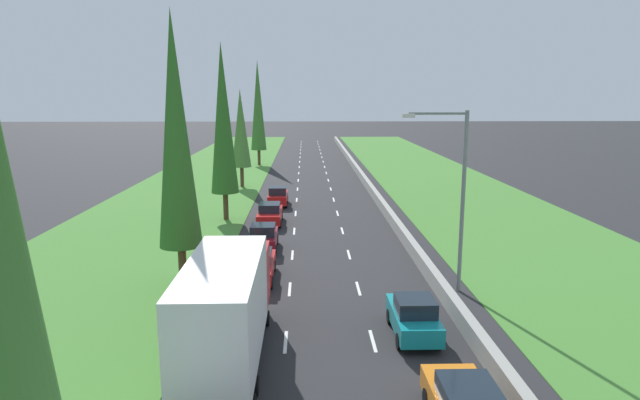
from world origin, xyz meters
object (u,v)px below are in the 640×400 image
object	(u,v)px
poplar_tree_fourth	(241,129)
maroon_hatchback_left_lane	(263,237)
teal_hatchback_right_lane	(414,317)
red_sedan_left_lane	(257,266)
red_sedan_left_lane_fifth	(270,214)
poplar_tree_fifth	(258,106)
poplar_tree_second	(176,132)
white_box_truck_left_lane	(228,309)
poplar_tree_third	(223,119)
red_hatchback_left_lane	(278,196)
street_light_mast	(456,189)

from	to	relation	value
poplar_tree_fourth	maroon_hatchback_left_lane	bearing A→B (deg)	-80.43
teal_hatchback_right_lane	red_sedan_left_lane	distance (m)	9.90
red_sedan_left_lane_fifth	poplar_tree_fourth	bearing A→B (deg)	103.28
poplar_tree_fifth	poplar_tree_second	bearing A→B (deg)	-89.75
white_box_truck_left_lane	poplar_tree_fourth	distance (m)	39.83
maroon_hatchback_left_lane	poplar_tree_fifth	distance (m)	43.81
poplar_tree_second	poplar_tree_third	size ratio (longest dim) A/B	1.01
teal_hatchback_right_lane	red_hatchback_left_lane	distance (m)	27.88
red_sedan_left_lane	poplar_tree_fourth	world-z (taller)	poplar_tree_fourth
poplar_tree_fifth	white_box_truck_left_lane	bearing A→B (deg)	-86.34
red_hatchback_left_lane	poplar_tree_fourth	size ratio (longest dim) A/B	0.38
poplar_tree_fourth	street_light_mast	world-z (taller)	poplar_tree_fourth
poplar_tree_third	poplar_tree_fifth	distance (m)	34.28
red_sedan_left_lane	poplar_tree_second	bearing A→B (deg)	-165.95
white_box_truck_left_lane	poplar_tree_fifth	distance (m)	58.45
maroon_hatchback_left_lane	red_hatchback_left_lane	size ratio (longest dim) A/B	1.00
teal_hatchback_right_lane	white_box_truck_left_lane	size ratio (longest dim) A/B	0.41
teal_hatchback_right_lane	red_sedan_left_lane_fifth	xyz separation A→B (m)	(-7.11, 19.90, -0.02)
teal_hatchback_right_lane	street_light_mast	distance (m)	7.38
white_box_truck_left_lane	street_light_mast	size ratio (longest dim) A/B	1.04
poplar_tree_second	street_light_mast	distance (m)	13.94
white_box_truck_left_lane	maroon_hatchback_left_lane	bearing A→B (deg)	89.53
poplar_tree_third	poplar_tree_second	bearing A→B (deg)	-90.02
teal_hatchback_right_lane	red_sedan_left_lane	bearing A→B (deg)	134.85
red_sedan_left_lane	red_sedan_left_lane_fifth	xyz separation A→B (m)	(-0.13, 12.88, 0.00)
poplar_tree_second	poplar_tree_fourth	size ratio (longest dim) A/B	1.33
poplar_tree_second	red_sedan_left_lane_fifth	bearing A→B (deg)	75.48
poplar_tree_third	poplar_tree_fifth	bearing A→B (deg)	90.37
red_sedan_left_lane	red_hatchback_left_lane	world-z (taller)	red_hatchback_left_lane
red_sedan_left_lane_fifth	poplar_tree_fourth	size ratio (longest dim) A/B	0.43
red_sedan_left_lane_fifth	poplar_tree_fifth	size ratio (longest dim) A/B	0.31
red_hatchback_left_lane	poplar_tree_fifth	size ratio (longest dim) A/B	0.27
red_hatchback_left_lane	teal_hatchback_right_lane	bearing A→B (deg)	-75.80
white_box_truck_left_lane	poplar_tree_third	distance (m)	24.66
red_hatchback_left_lane	poplar_tree_third	xyz separation A→B (m)	(-3.84, -5.57, 7.07)
maroon_hatchback_left_lane	red_hatchback_left_lane	bearing A→B (deg)	89.10
poplar_tree_second	street_light_mast	size ratio (longest dim) A/B	1.53
red_sedan_left_lane	poplar_tree_fourth	distance (m)	30.91
red_sedan_left_lane	maroon_hatchback_left_lane	distance (m)	5.73
poplar_tree_second	street_light_mast	bearing A→B (deg)	-4.00
red_sedan_left_lane	poplar_tree_second	world-z (taller)	poplar_tree_second
white_box_truck_left_lane	poplar_tree_second	size ratio (longest dim) A/B	0.68
red_sedan_left_lane	street_light_mast	distance (m)	11.04
red_sedan_left_lane_fifth	poplar_tree_third	size ratio (longest dim) A/B	0.33
maroon_hatchback_left_lane	red_hatchback_left_lane	world-z (taller)	same
white_box_truck_left_lane	poplar_tree_third	size ratio (longest dim) A/B	0.69
teal_hatchback_right_lane	red_sedan_left_lane	world-z (taller)	teal_hatchback_right_lane
street_light_mast	red_hatchback_left_lane	bearing A→B (deg)	114.12
street_light_mast	white_box_truck_left_lane	bearing A→B (deg)	-143.88
red_sedan_left_lane_fifth	red_hatchback_left_lane	world-z (taller)	red_hatchback_left_lane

